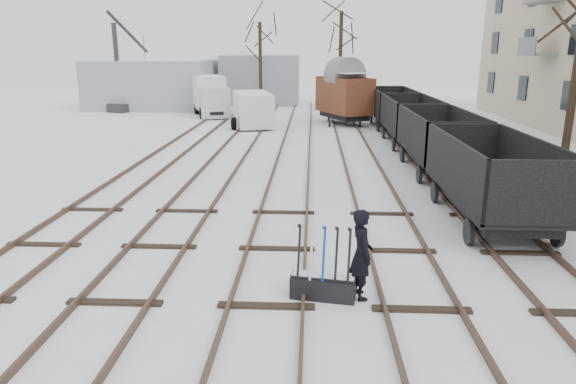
% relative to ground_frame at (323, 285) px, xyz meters
% --- Properties ---
extents(ground, '(120.00, 120.00, 0.00)m').
position_rel_ground_frame_xyz_m(ground, '(-1.11, -0.45, -0.28)').
color(ground, white).
rests_on(ground, ground).
extents(tracks, '(13.90, 52.00, 0.16)m').
position_rel_ground_frame_xyz_m(tracks, '(-1.11, 13.23, -0.21)').
color(tracks, black).
rests_on(tracks, ground).
extents(shed_left, '(10.00, 8.00, 4.10)m').
position_rel_ground_frame_xyz_m(shed_left, '(-14.11, 35.55, 1.76)').
color(shed_left, '#8E95A0').
rests_on(shed_left, ground).
extents(shed_right, '(7.00, 6.00, 4.50)m').
position_rel_ground_frame_xyz_m(shed_right, '(-5.11, 39.55, 1.96)').
color(shed_right, '#8E95A0').
rests_on(shed_right, ground).
extents(ground_frame, '(1.35, 0.63, 1.49)m').
position_rel_ground_frame_xyz_m(ground_frame, '(0.00, 0.00, 0.00)').
color(ground_frame, black).
rests_on(ground_frame, ground).
extents(worker, '(0.58, 0.76, 1.86)m').
position_rel_ground_frame_xyz_m(worker, '(0.75, 0.10, 0.64)').
color(worker, black).
rests_on(worker, ground).
extents(freight_wagon_a, '(2.41, 6.02, 2.46)m').
position_rel_ground_frame_xyz_m(freight_wagon_a, '(4.89, 5.06, 0.66)').
color(freight_wagon_a, black).
rests_on(freight_wagon_a, ground).
extents(freight_wagon_b, '(2.41, 6.02, 2.46)m').
position_rel_ground_frame_xyz_m(freight_wagon_b, '(4.89, 11.46, 0.66)').
color(freight_wagon_b, black).
rests_on(freight_wagon_b, ground).
extents(freight_wagon_c, '(2.41, 6.02, 2.46)m').
position_rel_ground_frame_xyz_m(freight_wagon_c, '(4.89, 17.86, 0.66)').
color(freight_wagon_c, black).
rests_on(freight_wagon_c, ground).
extents(freight_wagon_d, '(2.41, 6.02, 2.46)m').
position_rel_ground_frame_xyz_m(freight_wagon_d, '(4.89, 24.26, 0.66)').
color(freight_wagon_d, black).
rests_on(freight_wagon_d, ground).
extents(box_van_wagon, '(4.05, 5.09, 3.45)m').
position_rel_ground_frame_xyz_m(box_van_wagon, '(1.85, 25.64, 1.72)').
color(box_van_wagon, black).
rests_on(box_van_wagon, ground).
extents(lorry, '(3.51, 6.80, 2.95)m').
position_rel_ground_frame_xyz_m(lorry, '(-8.21, 30.17, 1.23)').
color(lorry, black).
rests_on(lorry, ground).
extents(panel_van, '(3.25, 5.37, 2.21)m').
position_rel_ground_frame_xyz_m(panel_van, '(-4.19, 24.23, 0.86)').
color(panel_van, silver).
rests_on(panel_van, ground).
extents(crane, '(2.03, 4.66, 7.83)m').
position_rel_ground_frame_xyz_m(crane, '(-15.83, 31.96, 1.78)').
color(crane, '#29292E').
rests_on(crane, ground).
extents(tree_near, '(0.30, 0.30, 6.84)m').
position_rel_ground_frame_xyz_m(tree_near, '(9.45, 10.45, 3.14)').
color(tree_near, black).
rests_on(tree_near, ground).
extents(tree_far_left, '(0.30, 0.30, 7.13)m').
position_rel_ground_frame_xyz_m(tree_far_left, '(-4.74, 35.21, 3.28)').
color(tree_far_left, black).
rests_on(tree_far_left, ground).
extents(tree_far_right, '(0.30, 0.30, 7.85)m').
position_rel_ground_frame_xyz_m(tree_far_right, '(1.93, 33.58, 3.64)').
color(tree_far_right, black).
rests_on(tree_far_right, ground).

